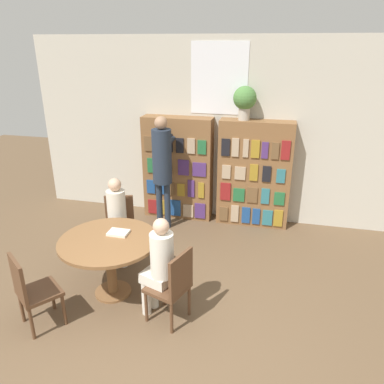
# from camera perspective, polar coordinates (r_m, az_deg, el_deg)

# --- Properties ---
(ground_plane) EXTENTS (16.00, 16.00, 0.00)m
(ground_plane) POSITION_cam_1_polar(r_m,az_deg,el_deg) (3.94, -6.41, -25.27)
(ground_plane) COLOR brown
(wall_back) EXTENTS (6.40, 0.07, 3.00)m
(wall_back) POSITION_cam_1_polar(r_m,az_deg,el_deg) (6.28, 4.00, 9.20)
(wall_back) COLOR beige
(wall_back) RESTS_ON ground_plane
(bookshelf_left) EXTENTS (1.17, 0.34, 1.75)m
(bookshelf_left) POSITION_cam_1_polar(r_m,az_deg,el_deg) (6.41, -2.16, 3.60)
(bookshelf_left) COLOR brown
(bookshelf_left) RESTS_ON ground_plane
(bookshelf_right) EXTENTS (1.17, 0.34, 1.75)m
(bookshelf_right) POSITION_cam_1_polar(r_m,az_deg,el_deg) (6.20, 9.44, 2.68)
(bookshelf_right) COLOR brown
(bookshelf_right) RESTS_ON ground_plane
(flower_vase) EXTENTS (0.36, 0.36, 0.52)m
(flower_vase) POSITION_cam_1_polar(r_m,az_deg,el_deg) (5.94, 8.04, 13.75)
(flower_vase) COLOR #B7AD9E
(flower_vase) RESTS_ON bookshelf_right
(reading_table) EXTENTS (1.16, 1.16, 0.75)m
(reading_table) POSITION_cam_1_polar(r_m,az_deg,el_deg) (4.56, -12.50, -8.48)
(reading_table) COLOR brown
(reading_table) RESTS_ON ground_plane
(chair_near_camera) EXTENTS (0.56, 0.56, 0.88)m
(chair_near_camera) POSITION_cam_1_polar(r_m,az_deg,el_deg) (4.38, -23.34, -13.40)
(chair_near_camera) COLOR brown
(chair_near_camera) RESTS_ON ground_plane
(chair_left_side) EXTENTS (0.50, 0.50, 0.88)m
(chair_left_side) POSITION_cam_1_polar(r_m,az_deg,el_deg) (5.42, -11.00, -4.80)
(chair_left_side) COLOR brown
(chair_left_side) RESTS_ON ground_plane
(chair_far_side) EXTENTS (0.51, 0.51, 0.88)m
(chair_far_side) POSITION_cam_1_polar(r_m,az_deg,el_deg) (4.11, -2.88, -13.80)
(chair_far_side) COLOR brown
(chair_far_side) RESTS_ON ground_plane
(seated_reader_left) EXTENTS (0.34, 0.39, 1.22)m
(seated_reader_left) POSITION_cam_1_polar(r_m,az_deg,el_deg) (5.17, -11.39, -3.72)
(seated_reader_left) COLOR beige
(seated_reader_left) RESTS_ON ground_plane
(seated_reader_right) EXTENTS (0.39, 0.34, 1.22)m
(seated_reader_right) POSITION_cam_1_polar(r_m,az_deg,el_deg) (4.09, -5.05, -10.71)
(seated_reader_right) COLOR silver
(seated_reader_right) RESTS_ON ground_plane
(librarian_standing) EXTENTS (0.31, 0.58, 1.85)m
(librarian_standing) POSITION_cam_1_polar(r_m,az_deg,el_deg) (5.90, -4.55, 4.65)
(librarian_standing) COLOR #232D3D
(librarian_standing) RESTS_ON ground_plane
(open_book_on_table) EXTENTS (0.24, 0.18, 0.03)m
(open_book_on_table) POSITION_cam_1_polar(r_m,az_deg,el_deg) (4.58, -11.16, -6.10)
(open_book_on_table) COLOR silver
(open_book_on_table) RESTS_ON reading_table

